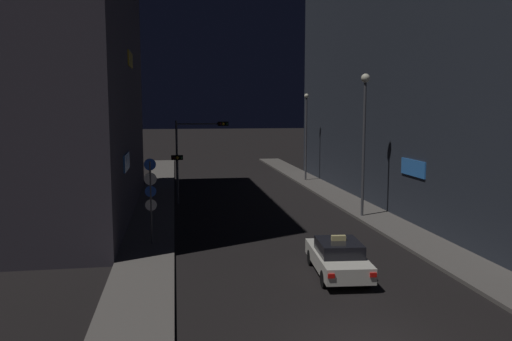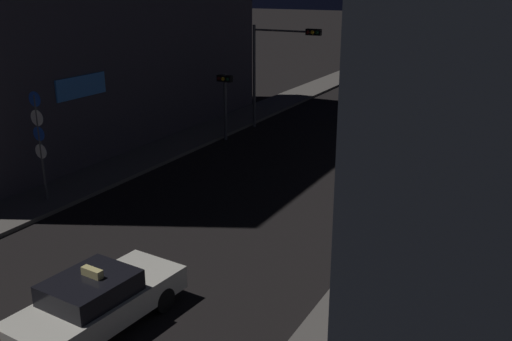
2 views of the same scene
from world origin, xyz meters
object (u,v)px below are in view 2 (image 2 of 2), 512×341
traffic_light_left_kerb (225,92)px  sign_pole_left (39,137)px  taxi (97,301)px  street_lamp_far_block (491,41)px  street_lamp_near_block (417,51)px  traffic_light_overhead (277,56)px

traffic_light_left_kerb → sign_pole_left: sign_pole_left is taller
taxi → sign_pole_left: sign_pole_left is taller
traffic_light_left_kerb → street_lamp_far_block: size_ratio=0.45×
taxi → traffic_light_left_kerb: bearing=110.6°
sign_pole_left → taxi: bearing=-35.9°
traffic_light_left_kerb → sign_pole_left: (-1.30, -10.87, 0.05)m
sign_pole_left → traffic_light_left_kerb: bearing=83.2°
sign_pole_left → street_lamp_near_block: bearing=20.6°
street_lamp_near_block → street_lamp_far_block: street_lamp_near_block is taller
taxi → sign_pole_left: bearing=144.1°
sign_pole_left → street_lamp_near_block: size_ratio=0.49×
traffic_light_left_kerb → street_lamp_far_block: street_lamp_far_block is taller
taxi → street_lamp_near_block: (4.76, 9.92, 5.06)m
street_lamp_far_block → taxi: bearing=-101.8°
traffic_light_overhead → street_lamp_near_block: size_ratio=0.67×
sign_pole_left → street_lamp_far_block: 23.74m
traffic_light_left_kerb → street_lamp_far_block: bearing=38.6°
taxi → traffic_light_left_kerb: (-6.10, 16.22, 1.76)m
traffic_light_overhead → traffic_light_left_kerb: 3.81m
taxi → street_lamp_near_block: bearing=64.3°
traffic_light_overhead → street_lamp_near_block: (9.44, -9.48, 1.77)m
taxi → traffic_light_left_kerb: size_ratio=1.33×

